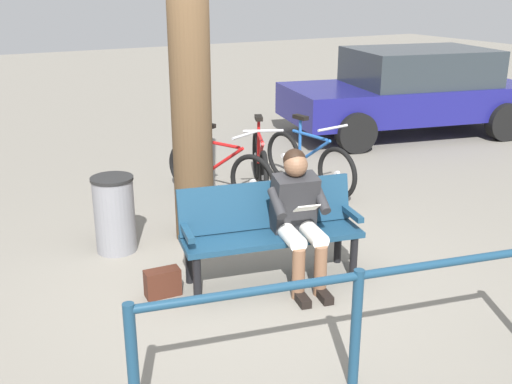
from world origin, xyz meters
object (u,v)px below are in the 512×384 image
object	(u,v)px
bench	(270,225)
parked_car	(411,90)
handbag	(163,283)
litter_bin	(115,214)
bicycle_orange	(309,162)
bicycle_black	(260,163)
person_reading	(298,212)
tree_trunk	(189,39)
bicycle_blue	(219,172)

from	to	relation	value
bench	parked_car	size ratio (longest dim) A/B	0.37
handbag	litter_bin	size ratio (longest dim) A/B	0.39
bicycle_orange	bicycle_black	bearing A→B (deg)	-121.40
person_reading	bicycle_orange	size ratio (longest dim) A/B	0.72
tree_trunk	litter_bin	distance (m)	1.85
person_reading	tree_trunk	world-z (taller)	tree_trunk
bench	bicycle_black	distance (m)	2.44
handbag	bicycle_black	xyz separation A→B (m)	(-2.09, -2.05, 0.24)
handbag	parked_car	size ratio (longest dim) A/B	0.07
handbag	tree_trunk	size ratio (longest dim) A/B	0.07
bicycle_blue	parked_car	xyz separation A→B (m)	(-4.41, -1.53, 0.41)
handbag	bicycle_orange	size ratio (longest dim) A/B	0.18
bicycle_blue	bench	bearing A→B (deg)	-38.03
person_reading	bicycle_black	xyz separation A→B (m)	(-0.94, -2.37, -0.31)
litter_bin	bicycle_orange	bearing A→B (deg)	-165.76
bench	bicycle_orange	world-z (taller)	bicycle_orange
person_reading	parked_car	world-z (taller)	parked_car
tree_trunk	litter_bin	world-z (taller)	tree_trunk
bicycle_black	tree_trunk	bearing A→B (deg)	-29.52
bicycle_orange	bicycle_blue	bearing A→B (deg)	-106.97
tree_trunk	bicycle_orange	size ratio (longest dim) A/B	2.45
litter_bin	bicycle_orange	world-z (taller)	bicycle_orange
person_reading	bicycle_orange	distance (m)	2.64
handbag	tree_trunk	world-z (taller)	tree_trunk
person_reading	tree_trunk	size ratio (longest dim) A/B	0.29
bicycle_blue	tree_trunk	bearing A→B (deg)	-62.74
bicycle_blue	parked_car	world-z (taller)	parked_car
bicycle_blue	person_reading	bearing A→B (deg)	-32.81
bicycle_black	parked_car	xyz separation A→B (m)	(-3.80, -1.46, 0.41)
litter_bin	bench	bearing A→B (deg)	130.63
bicycle_orange	parked_car	distance (m)	3.66
person_reading	parked_car	size ratio (longest dim) A/B	0.27
bench	parked_car	xyz separation A→B (m)	(-4.91, -3.63, 0.27)
person_reading	litter_bin	xyz separation A→B (m)	(1.22, -1.43, -0.28)
person_reading	bicycle_blue	xyz separation A→B (m)	(-0.33, -2.30, -0.31)
tree_trunk	bicycle_blue	size ratio (longest dim) A/B	2.63
bench	litter_bin	bearing A→B (deg)	-37.76
person_reading	bicycle_black	size ratio (longest dim) A/B	0.77
bench	tree_trunk	bearing A→B (deg)	-67.68
handbag	bicycle_orange	bearing A→B (deg)	-146.00
person_reading	handbag	distance (m)	1.31
bicycle_black	bicycle_blue	distance (m)	0.61
bench	bicycle_black	xyz separation A→B (m)	(-1.11, -2.17, -0.15)
tree_trunk	parked_car	distance (m)	5.83
person_reading	parked_car	xyz separation A→B (m)	(-4.74, -3.83, 0.11)
bicycle_black	person_reading	bearing A→B (deg)	2.10
tree_trunk	bicycle_blue	world-z (taller)	tree_trunk
bench	bicycle_orange	size ratio (longest dim) A/B	1.00
litter_bin	tree_trunk	bearing A→B (deg)	176.38
bicycle_blue	parked_car	distance (m)	4.68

